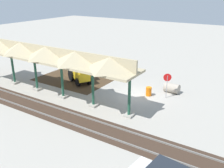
# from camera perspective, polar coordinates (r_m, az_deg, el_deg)

# --- Properties ---
(ground_plane) EXTENTS (120.00, 120.00, 0.00)m
(ground_plane) POSITION_cam_1_polar(r_m,az_deg,el_deg) (24.97, 6.03, -2.70)
(ground_plane) COLOR #9E998E
(dirt_work_zone) EXTENTS (8.52, 7.00, 0.01)m
(dirt_work_zone) POSITION_cam_1_polar(r_m,az_deg,el_deg) (30.12, -8.08, 1.38)
(dirt_work_zone) COLOR #42301E
(dirt_work_zone) RESTS_ON ground
(platform_canopy) EXTENTS (19.48, 3.20, 4.90)m
(platform_canopy) POSITION_cam_1_polar(r_m,az_deg,el_deg) (24.88, -14.80, 6.77)
(platform_canopy) COLOR #9E998E
(platform_canopy) RESTS_ON ground
(rail_tracks) EXTENTS (60.00, 2.58, 0.15)m
(rail_tracks) POSITION_cam_1_polar(r_m,az_deg,el_deg) (19.43, -3.73, -9.78)
(rail_tracks) COLOR slate
(rail_tracks) RESTS_ON ground
(stop_sign) EXTENTS (0.69, 0.36, 2.48)m
(stop_sign) POSITION_cam_1_polar(r_m,az_deg,el_deg) (24.30, 12.50, 0.78)
(stop_sign) COLOR gray
(stop_sign) RESTS_ON ground
(backhoe) EXTENTS (4.97, 3.56, 2.82)m
(backhoe) POSITION_cam_1_polar(r_m,az_deg,el_deg) (28.43, -7.52, 2.92)
(backhoe) COLOR yellow
(backhoe) RESTS_ON ground
(dirt_mound) EXTENTS (4.58, 4.58, 1.99)m
(dirt_mound) POSITION_cam_1_polar(r_m,az_deg,el_deg) (31.55, -8.78, 2.23)
(dirt_mound) COLOR #42301E
(dirt_mound) RESTS_ON ground
(concrete_pipe) EXTENTS (1.52, 1.06, 0.99)m
(concrete_pipe) POSITION_cam_1_polar(r_m,az_deg,el_deg) (26.17, 13.51, -0.89)
(concrete_pipe) COLOR #9E9384
(concrete_pipe) RESTS_ON ground
(traffic_barrel) EXTENTS (0.56, 0.56, 0.90)m
(traffic_barrel) POSITION_cam_1_polar(r_m,az_deg,el_deg) (24.98, 8.38, -1.69)
(traffic_barrel) COLOR orange
(traffic_barrel) RESTS_ON ground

